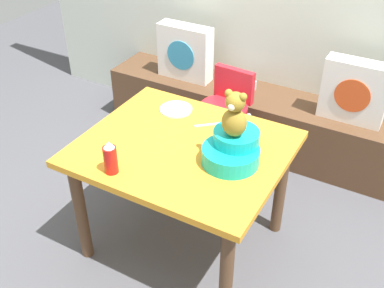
{
  "coord_description": "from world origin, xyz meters",
  "views": [
    {
      "loc": [
        1.06,
        -1.8,
        2.21
      ],
      "look_at": [
        0.0,
        0.1,
        0.69
      ],
      "focal_mm": 43.64,
      "sensor_mm": 36.0,
      "label": 1
    }
  ],
  "objects_px": {
    "teddy_bear": "(235,115)",
    "pillow_floral_left": "(185,52)",
    "ketchup_bottle": "(110,158)",
    "coffee_mug": "(237,130)",
    "dining_table": "(183,162)",
    "highchair": "(224,110)",
    "infant_seat_teal": "(232,149)",
    "pillow_floral_right": "(355,91)",
    "book_stack": "(241,86)",
    "dinner_plate_near": "(176,109)"
  },
  "relations": [
    {
      "from": "pillow_floral_right",
      "to": "coffee_mug",
      "type": "relative_size",
      "value": 3.67
    },
    {
      "from": "pillow_floral_right",
      "to": "dinner_plate_near",
      "type": "relative_size",
      "value": 2.2
    },
    {
      "from": "ketchup_bottle",
      "to": "dinner_plate_near",
      "type": "bearing_deg",
      "value": 92.35
    },
    {
      "from": "book_stack",
      "to": "pillow_floral_left",
      "type": "bearing_deg",
      "value": -177.57
    },
    {
      "from": "ketchup_bottle",
      "to": "dining_table",
      "type": "bearing_deg",
      "value": 61.86
    },
    {
      "from": "book_stack",
      "to": "ketchup_bottle",
      "type": "xyz_separation_m",
      "value": [
        -0.01,
        -1.6,
        0.33
      ]
    },
    {
      "from": "pillow_floral_left",
      "to": "coffee_mug",
      "type": "bearing_deg",
      "value": -47.57
    },
    {
      "from": "dining_table",
      "to": "dinner_plate_near",
      "type": "xyz_separation_m",
      "value": [
        -0.23,
        0.31,
        0.12
      ]
    },
    {
      "from": "ketchup_bottle",
      "to": "dinner_plate_near",
      "type": "distance_m",
      "value": 0.69
    },
    {
      "from": "dining_table",
      "to": "coffee_mug",
      "type": "distance_m",
      "value": 0.35
    },
    {
      "from": "pillow_floral_right",
      "to": "dining_table",
      "type": "xyz_separation_m",
      "value": [
        -0.66,
        -1.2,
        -0.05
      ]
    },
    {
      "from": "ketchup_bottle",
      "to": "teddy_bear",
      "type": "bearing_deg",
      "value": 37.9
    },
    {
      "from": "pillow_floral_right",
      "to": "book_stack",
      "type": "height_order",
      "value": "pillow_floral_right"
    },
    {
      "from": "infant_seat_teal",
      "to": "coffee_mug",
      "type": "xyz_separation_m",
      "value": [
        -0.07,
        0.21,
        -0.02
      ]
    },
    {
      "from": "ketchup_bottle",
      "to": "book_stack",
      "type": "bearing_deg",
      "value": 89.52
    },
    {
      "from": "infant_seat_teal",
      "to": "dinner_plate_near",
      "type": "distance_m",
      "value": 0.6
    },
    {
      "from": "book_stack",
      "to": "coffee_mug",
      "type": "bearing_deg",
      "value": -68.02
    },
    {
      "from": "ketchup_bottle",
      "to": "coffee_mug",
      "type": "bearing_deg",
      "value": 54.98
    },
    {
      "from": "teddy_bear",
      "to": "pillow_floral_left",
      "type": "bearing_deg",
      "value": 129.05
    },
    {
      "from": "teddy_bear",
      "to": "ketchup_bottle",
      "type": "xyz_separation_m",
      "value": [
        -0.49,
        -0.38,
        -0.19
      ]
    },
    {
      "from": "teddy_bear",
      "to": "ketchup_bottle",
      "type": "distance_m",
      "value": 0.65
    },
    {
      "from": "pillow_floral_left",
      "to": "teddy_bear",
      "type": "bearing_deg",
      "value": -50.95
    },
    {
      "from": "highchair",
      "to": "infant_seat_teal",
      "type": "xyz_separation_m",
      "value": [
        0.41,
        -0.78,
        0.29
      ]
    },
    {
      "from": "pillow_floral_left",
      "to": "pillow_floral_right",
      "type": "distance_m",
      "value": 1.34
    },
    {
      "from": "teddy_bear",
      "to": "highchair",
      "type": "bearing_deg",
      "value": 117.9
    },
    {
      "from": "dining_table",
      "to": "infant_seat_teal",
      "type": "bearing_deg",
      "value": 1.6
    },
    {
      "from": "teddy_bear",
      "to": "dinner_plate_near",
      "type": "bearing_deg",
      "value": 150.02
    },
    {
      "from": "book_stack",
      "to": "dining_table",
      "type": "relative_size",
      "value": 0.18
    },
    {
      "from": "pillow_floral_left",
      "to": "ketchup_bottle",
      "type": "height_order",
      "value": "ketchup_bottle"
    },
    {
      "from": "teddy_bear",
      "to": "dinner_plate_near",
      "type": "xyz_separation_m",
      "value": [
        -0.52,
        0.3,
        -0.27
      ]
    },
    {
      "from": "pillow_floral_left",
      "to": "coffee_mug",
      "type": "relative_size",
      "value": 3.67
    },
    {
      "from": "pillow_floral_right",
      "to": "infant_seat_teal",
      "type": "relative_size",
      "value": 1.33
    },
    {
      "from": "dining_table",
      "to": "teddy_bear",
      "type": "relative_size",
      "value": 4.45
    },
    {
      "from": "dining_table",
      "to": "ketchup_bottle",
      "type": "bearing_deg",
      "value": -118.14
    },
    {
      "from": "teddy_bear",
      "to": "coffee_mug",
      "type": "xyz_separation_m",
      "value": [
        -0.07,
        0.21,
        -0.23
      ]
    },
    {
      "from": "pillow_floral_left",
      "to": "highchair",
      "type": "distance_m",
      "value": 0.71
    },
    {
      "from": "book_stack",
      "to": "coffee_mug",
      "type": "height_order",
      "value": "coffee_mug"
    },
    {
      "from": "pillow_floral_left",
      "to": "dinner_plate_near",
      "type": "distance_m",
      "value": 1.01
    },
    {
      "from": "pillow_floral_left",
      "to": "infant_seat_teal",
      "type": "xyz_separation_m",
      "value": [
        0.97,
        -1.2,
        0.13
      ]
    },
    {
      "from": "pillow_floral_right",
      "to": "coffee_mug",
      "type": "bearing_deg",
      "value": -114.19
    },
    {
      "from": "pillow_floral_right",
      "to": "teddy_bear",
      "type": "relative_size",
      "value": 1.76
    },
    {
      "from": "pillow_floral_right",
      "to": "infant_seat_teal",
      "type": "xyz_separation_m",
      "value": [
        -0.37,
        -1.2,
        0.13
      ]
    },
    {
      "from": "pillow_floral_right",
      "to": "ketchup_bottle",
      "type": "xyz_separation_m",
      "value": [
        -0.86,
        -1.58,
        0.15
      ]
    },
    {
      "from": "coffee_mug",
      "to": "infant_seat_teal",
      "type": "bearing_deg",
      "value": -71.16
    },
    {
      "from": "pillow_floral_left",
      "to": "pillow_floral_right",
      "type": "height_order",
      "value": "same"
    },
    {
      "from": "teddy_bear",
      "to": "book_stack",
      "type": "bearing_deg",
      "value": 111.43
    },
    {
      "from": "pillow_floral_right",
      "to": "ketchup_bottle",
      "type": "relative_size",
      "value": 2.38
    },
    {
      "from": "book_stack",
      "to": "dining_table",
      "type": "xyz_separation_m",
      "value": [
        0.19,
        -1.22,
        0.13
      ]
    },
    {
      "from": "pillow_floral_left",
      "to": "dining_table",
      "type": "bearing_deg",
      "value": -60.55
    },
    {
      "from": "pillow_floral_left",
      "to": "ketchup_bottle",
      "type": "relative_size",
      "value": 2.38
    }
  ]
}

